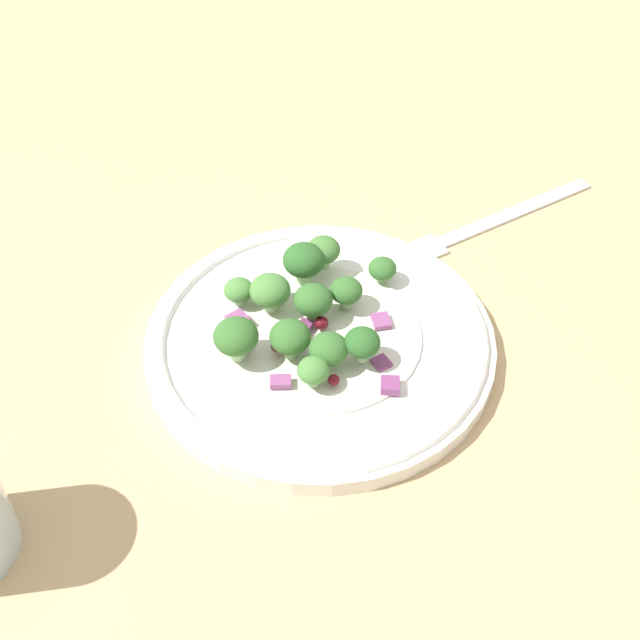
% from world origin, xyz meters
% --- Properties ---
extents(ground_plane, '(1.80, 1.80, 0.02)m').
position_xyz_m(ground_plane, '(0.00, 0.00, -0.01)').
color(ground_plane, tan).
extents(plate, '(0.23, 0.23, 0.02)m').
position_xyz_m(plate, '(-0.02, -0.03, 0.01)').
color(plate, white).
rests_on(plate, ground_plane).
extents(dressing_pool, '(0.13, 0.13, 0.00)m').
position_xyz_m(dressing_pool, '(-0.02, -0.03, 0.01)').
color(dressing_pool, white).
rests_on(dressing_pool, plate).
extents(broccoli_floret_0, '(0.03, 0.03, 0.03)m').
position_xyz_m(broccoli_floret_0, '(-0.07, -0.05, 0.03)').
color(broccoli_floret_0, '#9EC684').
rests_on(broccoli_floret_0, plate).
extents(broccoli_floret_1, '(0.02, 0.02, 0.02)m').
position_xyz_m(broccoli_floret_1, '(-0.05, -0.02, 0.03)').
color(broccoli_floret_1, '#8EB77A').
rests_on(broccoli_floret_1, plate).
extents(broccoli_floret_2, '(0.02, 0.02, 0.02)m').
position_xyz_m(broccoli_floret_2, '(-0.08, 0.01, 0.02)').
color(broccoli_floret_2, '#9EC684').
rests_on(broccoli_floret_2, plate).
extents(broccoli_floret_3, '(0.02, 0.02, 0.02)m').
position_xyz_m(broccoli_floret_3, '(-0.04, -0.09, 0.03)').
color(broccoli_floret_3, '#8EB77A').
rests_on(broccoli_floret_3, plate).
extents(broccoli_floret_4, '(0.03, 0.03, 0.03)m').
position_xyz_m(broccoli_floret_4, '(0.01, -0.08, 0.03)').
color(broccoli_floret_4, '#ADD18E').
rests_on(broccoli_floret_4, plate).
extents(broccoli_floret_5, '(0.02, 0.02, 0.02)m').
position_xyz_m(broccoli_floret_5, '(-0.08, -0.04, 0.03)').
color(broccoli_floret_5, '#8EB77A').
rests_on(broccoli_floret_5, plate).
extents(broccoli_floret_6, '(0.03, 0.03, 0.03)m').
position_xyz_m(broccoli_floret_6, '(-0.03, -0.04, 0.03)').
color(broccoli_floret_6, '#9EC684').
rests_on(broccoli_floret_6, plate).
extents(broccoli_floret_7, '(0.02, 0.02, 0.02)m').
position_xyz_m(broccoli_floret_7, '(0.02, -0.03, 0.03)').
color(broccoli_floret_7, '#8EB77A').
rests_on(broccoli_floret_7, plate).
extents(broccoli_floret_8, '(0.03, 0.03, 0.03)m').
position_xyz_m(broccoli_floret_8, '(-0.04, -0.07, 0.03)').
color(broccoli_floret_8, '#ADD18E').
rests_on(broccoli_floret_8, plate).
extents(broccoli_floret_9, '(0.03, 0.03, 0.03)m').
position_xyz_m(broccoli_floret_9, '(0.00, -0.05, 0.03)').
color(broccoli_floret_9, '#8EB77A').
rests_on(broccoli_floret_9, plate).
extents(broccoli_floret_10, '(0.03, 0.03, 0.03)m').
position_xyz_m(broccoli_floret_10, '(0.01, -0.02, 0.03)').
color(broccoli_floret_10, '#8EB77A').
rests_on(broccoli_floret_10, plate).
extents(broccoli_floret_11, '(0.02, 0.02, 0.02)m').
position_xyz_m(broccoli_floret_11, '(0.00, -0.00, 0.03)').
color(broccoli_floret_11, '#9EC684').
rests_on(broccoli_floret_11, plate).
extents(cranberry_0, '(0.01, 0.01, 0.01)m').
position_xyz_m(cranberry_0, '(-0.02, -0.03, 0.02)').
color(cranberry_0, maroon).
rests_on(cranberry_0, plate).
extents(cranberry_1, '(0.01, 0.01, 0.01)m').
position_xyz_m(cranberry_1, '(0.02, -0.01, 0.02)').
color(cranberry_1, maroon).
rests_on(cranberry_1, plate).
extents(cranberry_2, '(0.01, 0.01, 0.01)m').
position_xyz_m(cranberry_2, '(-0.00, -0.08, 0.02)').
color(cranberry_2, '#4C0A14').
rests_on(cranberry_2, plate).
extents(cranberry_3, '(0.01, 0.01, 0.01)m').
position_xyz_m(cranberry_3, '(-0.00, -0.05, 0.02)').
color(cranberry_3, maroon).
rests_on(cranberry_3, plate).
extents(onion_bit_0, '(0.02, 0.01, 0.00)m').
position_xyz_m(onion_bit_0, '(-0.02, -0.04, 0.02)').
color(onion_bit_0, '#843D75').
rests_on(onion_bit_0, plate).
extents(onion_bit_1, '(0.01, 0.01, 0.01)m').
position_xyz_m(onion_bit_1, '(0.02, 0.02, 0.02)').
color(onion_bit_1, '#843D75').
rests_on(onion_bit_1, plate).
extents(onion_bit_2, '(0.01, 0.01, 0.00)m').
position_xyz_m(onion_bit_2, '(0.03, -0.05, 0.02)').
color(onion_bit_2, '#934C84').
rests_on(onion_bit_2, plate).
extents(onion_bit_3, '(0.02, 0.02, 0.00)m').
position_xyz_m(onion_bit_3, '(0.00, 0.01, 0.01)').
color(onion_bit_3, '#843D75').
rests_on(onion_bit_3, plate).
extents(onion_bit_4, '(0.02, 0.02, 0.00)m').
position_xyz_m(onion_bit_4, '(-0.04, 0.01, 0.02)').
color(onion_bit_4, '#934C84').
rests_on(onion_bit_4, plate).
extents(onion_bit_5, '(0.02, 0.02, 0.01)m').
position_xyz_m(onion_bit_5, '(-0.02, -0.08, 0.02)').
color(onion_bit_5, '#934C84').
rests_on(onion_bit_5, plate).
extents(fork, '(0.13, 0.16, 0.01)m').
position_xyz_m(fork, '(-0.17, 0.08, 0.00)').
color(fork, silver).
rests_on(fork, ground_plane).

